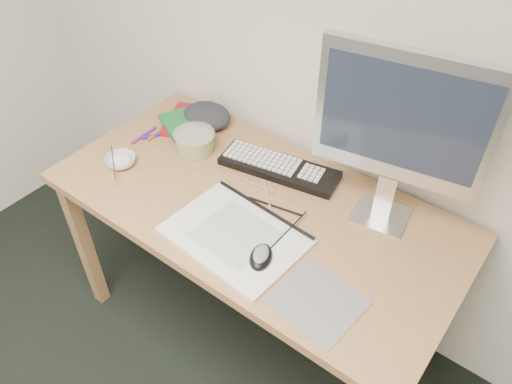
# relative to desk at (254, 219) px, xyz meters

# --- Properties ---
(desk) EXTENTS (1.40, 0.70, 0.75)m
(desk) POSITION_rel_desk_xyz_m (0.00, 0.00, 0.00)
(desk) COLOR #B38052
(desk) RESTS_ON ground
(mousepad) EXTENTS (0.25, 0.23, 0.00)m
(mousepad) POSITION_rel_desk_xyz_m (0.38, -0.21, 0.08)
(mousepad) COLOR slate
(mousepad) RESTS_ON desk
(sketchpad) EXTENTS (0.44, 0.33, 0.01)m
(sketchpad) POSITION_rel_desk_xyz_m (0.05, -0.16, 0.09)
(sketchpad) COLOR white
(sketchpad) RESTS_ON desk
(keyboard) EXTENTS (0.45, 0.22, 0.03)m
(keyboard) POSITION_rel_desk_xyz_m (-0.03, 0.19, 0.09)
(keyboard) COLOR black
(keyboard) RESTS_ON desk
(monitor) EXTENTS (0.50, 0.18, 0.58)m
(monitor) POSITION_rel_desk_xyz_m (0.37, 0.20, 0.44)
(monitor) COLOR silver
(monitor) RESTS_ON desk
(mouse) EXTENTS (0.10, 0.12, 0.04)m
(mouse) POSITION_rel_desk_xyz_m (0.17, -0.19, 0.11)
(mouse) COLOR black
(mouse) RESTS_ON sketchpad
(rice_bowl) EXTENTS (0.13, 0.13, 0.03)m
(rice_bowl) POSITION_rel_desk_xyz_m (-0.51, -0.14, 0.10)
(rice_bowl) COLOR silver
(rice_bowl) RESTS_ON desk
(chopsticks) EXTENTS (0.17, 0.13, 0.02)m
(chopsticks) POSITION_rel_desk_xyz_m (-0.50, -0.17, 0.12)
(chopsticks) COLOR #ACACAF
(chopsticks) RESTS_ON rice_bowl
(fruit_tub) EXTENTS (0.19, 0.19, 0.08)m
(fruit_tub) POSITION_rel_desk_xyz_m (-0.35, 0.09, 0.12)
(fruit_tub) COLOR gold
(fruit_tub) RESTS_ON desk
(book_red) EXTENTS (0.24, 0.27, 0.02)m
(book_red) POSITION_rel_desk_xyz_m (-0.49, 0.21, 0.09)
(book_red) COLOR maroon
(book_red) RESTS_ON desk
(book_green) EXTENTS (0.25, 0.28, 0.02)m
(book_green) POSITION_rel_desk_xyz_m (-0.46, 0.20, 0.11)
(book_green) COLOR #1C7030
(book_green) RESTS_ON book_red
(cloth_lump) EXTENTS (0.19, 0.17, 0.07)m
(cloth_lump) POSITION_rel_desk_xyz_m (-0.43, 0.25, 0.12)
(cloth_lump) COLOR #24272C
(cloth_lump) RESTS_ON desk
(pencil_pink) EXTENTS (0.20, 0.03, 0.01)m
(pencil_pink) POSITION_rel_desk_xyz_m (-0.07, 0.07, 0.09)
(pencil_pink) COLOR #CE6783
(pencil_pink) RESTS_ON desk
(pencil_tan) EXTENTS (0.14, 0.14, 0.01)m
(pencil_tan) POSITION_rel_desk_xyz_m (0.03, 0.04, 0.09)
(pencil_tan) COLOR tan
(pencil_tan) RESTS_ON desk
(pencil_black) EXTENTS (0.19, 0.04, 0.01)m
(pencil_black) POSITION_rel_desk_xyz_m (0.07, 0.02, 0.09)
(pencil_black) COLOR black
(pencil_black) RESTS_ON desk
(marker_blue) EXTENTS (0.09, 0.13, 0.01)m
(marker_blue) POSITION_rel_desk_xyz_m (-0.52, 0.08, 0.09)
(marker_blue) COLOR #1E1FA5
(marker_blue) RESTS_ON desk
(marker_orange) EXTENTS (0.03, 0.14, 0.01)m
(marker_orange) POSITION_rel_desk_xyz_m (-0.54, 0.09, 0.09)
(marker_orange) COLOR #D14E18
(marker_orange) RESTS_ON desk
(marker_purple) EXTENTS (0.02, 0.13, 0.01)m
(marker_purple) POSITION_rel_desk_xyz_m (-0.57, 0.04, 0.09)
(marker_purple) COLOR #78258B
(marker_purple) RESTS_ON desk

